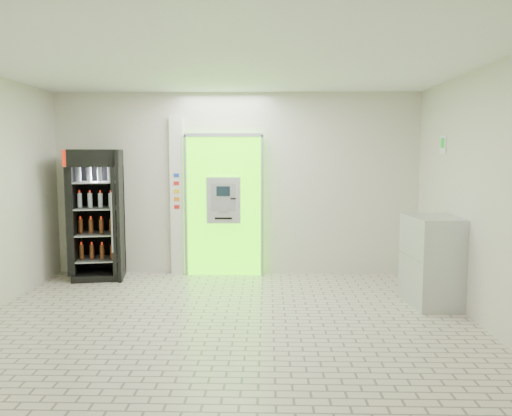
{
  "coord_description": "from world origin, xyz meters",
  "views": [
    {
      "loc": [
        0.52,
        -5.73,
        1.98
      ],
      "look_at": [
        0.35,
        1.2,
        1.24
      ],
      "focal_mm": 35.0,
      "sensor_mm": 36.0,
      "label": 1
    }
  ],
  "objects": [
    {
      "name": "exit_sign",
      "position": [
        2.99,
        1.4,
        2.12
      ],
      "size": [
        0.02,
        0.22,
        0.26
      ],
      "color": "white",
      "rests_on": "room_shell"
    },
    {
      "name": "steel_cabinet",
      "position": [
        2.7,
        0.8,
        0.59
      ],
      "size": [
        0.66,
        0.93,
        1.18
      ],
      "rotation": [
        0.0,
        0.0,
        0.08
      ],
      "color": "#B4B6BC",
      "rests_on": "ground"
    },
    {
      "name": "pillar",
      "position": [
        -0.98,
        2.45,
        1.3
      ],
      "size": [
        0.22,
        0.11,
        2.6
      ],
      "color": "silver",
      "rests_on": "ground"
    },
    {
      "name": "room_shell",
      "position": [
        0.0,
        0.0,
        1.84
      ],
      "size": [
        6.0,
        6.0,
        6.0
      ],
      "color": "beige",
      "rests_on": "ground"
    },
    {
      "name": "atm_assembly",
      "position": [
        -0.2,
        2.41,
        1.17
      ],
      "size": [
        1.3,
        0.24,
        2.33
      ],
      "color": "#4AFF00",
      "rests_on": "ground"
    },
    {
      "name": "ground",
      "position": [
        0.0,
        0.0,
        0.0
      ],
      "size": [
        6.0,
        6.0,
        0.0
      ],
      "primitive_type": "plane",
      "color": "#BDAF9D",
      "rests_on": "ground"
    },
    {
      "name": "beverage_cooler",
      "position": [
        -2.2,
        2.15,
        0.99
      ],
      "size": [
        0.89,
        0.84,
        2.07
      ],
      "rotation": [
        0.0,
        0.0,
        0.19
      ],
      "color": "black",
      "rests_on": "ground"
    }
  ]
}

